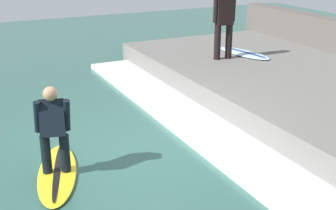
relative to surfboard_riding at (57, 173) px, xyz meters
The scene contains 7 objects.
ground_plane 1.42m from the surfboard_riding, 12.70° to the left, with size 28.00×28.00×0.00m, color #2D564C.
concrete_ledge 5.53m from the surfboard_riding, ahead, with size 4.40×11.25×0.54m, color #66635E.
wave_foam_crest 2.81m from the surfboard_riding, ahead, with size 1.04×10.68×0.11m, color silver.
surfboard_riding is the anchor object (origin of this frame).
surfer_riding 0.77m from the surfboard_riding, 90.00° to the right, with size 0.49×0.48×1.33m.
surfer_waiting_near 6.00m from the surfboard_riding, 32.92° to the left, with size 0.57×0.31×1.67m.
surfboard_waiting_near 6.56m from the surfboard_riding, 30.48° to the left, with size 0.86×1.76×0.07m.
Camera 1 is at (-2.63, -6.65, 3.37)m, focal length 50.00 mm.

